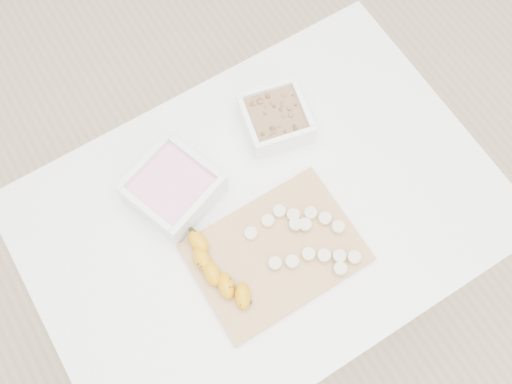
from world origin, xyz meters
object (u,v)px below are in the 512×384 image
bowl_yogurt (173,188)px  bowl_granola (275,118)px  table (263,226)px  cutting_board (276,253)px  banana (219,272)px

bowl_yogurt → bowl_granola: size_ratio=1.26×
table → cutting_board: size_ratio=2.95×
table → cutting_board: bearing=-106.1°
bowl_yogurt → banana: (-0.01, -0.20, -0.01)m
cutting_board → banana: 0.13m
bowl_yogurt → banana: size_ratio=1.11×
bowl_yogurt → table: bearing=-44.2°
bowl_granola → table: bearing=-129.2°
bowl_granola → banana: bearing=-140.5°
bowl_yogurt → cutting_board: size_ratio=0.62×
cutting_board → table: bearing=73.9°
banana → bowl_granola: bearing=43.2°
bowl_granola → banana: 0.37m
bowl_granola → bowl_yogurt: bearing=-174.1°
bowl_granola → cutting_board: bearing=-122.2°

